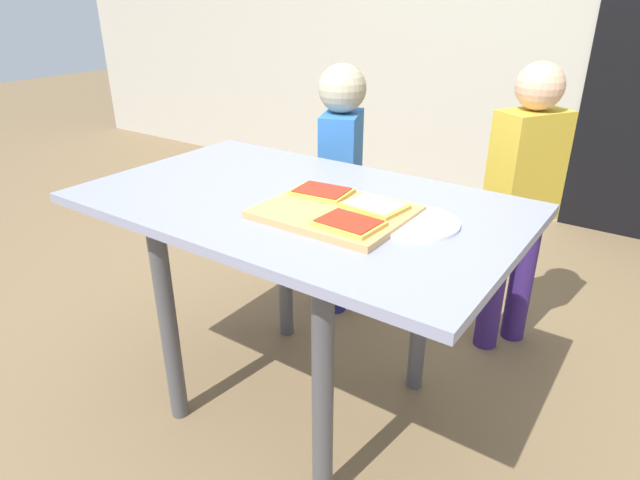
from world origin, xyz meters
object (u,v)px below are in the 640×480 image
cutting_board (335,212)px  child_left (341,173)px  pizza_slice_near_right (349,223)px  pizza_slice_far_left (322,192)px  pizza_slice_far_right (374,206)px  dining_table (298,231)px  child_right (522,196)px  plate_white_right (414,222)px

cutting_board → child_left: child_left is taller
cutting_board → pizza_slice_near_right: bearing=-39.9°
pizza_slice_near_right → child_left: 0.91m
pizza_slice_far_left → pizza_slice_far_right: (0.18, -0.01, 0.00)m
pizza_slice_far_left → pizza_slice_near_right: size_ratio=1.04×
pizza_slice_near_right → child_left: size_ratio=0.16×
dining_table → pizza_slice_near_right: pizza_slice_near_right is taller
child_right → cutting_board: bearing=-110.2°
pizza_slice_far_left → child_left: child_left is taller
pizza_slice_near_right → plate_white_right: 0.18m
plate_white_right → child_right: 0.73m
child_left → pizza_slice_far_left: bearing=-62.1°
pizza_slice_near_right → child_right: bearing=77.0°
pizza_slice_near_right → plate_white_right: size_ratio=0.71×
plate_white_right → pizza_slice_near_right: bearing=-128.2°
child_left → child_right: size_ratio=0.96×
pizza_slice_near_right → child_left: (-0.50, 0.74, -0.16)m
pizza_slice_far_left → pizza_slice_far_right: bearing=-3.4°
dining_table → cutting_board: (0.16, -0.04, 0.11)m
dining_table → child_right: (0.45, 0.74, -0.02)m
child_right → pizza_slice_far_right: bearing=-106.0°
cutting_board → plate_white_right: bearing=18.5°
cutting_board → pizza_slice_far_right: size_ratio=2.24×
cutting_board → child_right: child_right is taller
dining_table → plate_white_right: bearing=3.8°
pizza_slice_far_right → plate_white_right: pizza_slice_far_right is taller
pizza_slice_far_right → plate_white_right: (0.12, 0.00, -0.02)m
child_left → cutting_board: bearing=-58.5°
pizza_slice_far_right → child_left: size_ratio=0.17×
pizza_slice_far_left → pizza_slice_far_right: size_ratio=1.00×
plate_white_right → dining_table: bearing=-176.2°
pizza_slice_far_right → plate_white_right: size_ratio=0.74×
pizza_slice_far_right → child_right: bearing=74.0°
child_left → plate_white_right: bearing=-44.4°
pizza_slice_near_right → pizza_slice_far_right: (-0.01, 0.14, 0.00)m
child_right → dining_table: bearing=-121.2°
cutting_board → child_left: bearing=121.5°
pizza_slice_far_left → child_left: 0.69m
pizza_slice_far_left → plate_white_right: bearing=-1.7°
pizza_slice_far_left → child_left: size_ratio=0.16×
cutting_board → child_right: bearing=69.8°
pizza_slice_far_right → pizza_slice_far_left: bearing=176.6°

